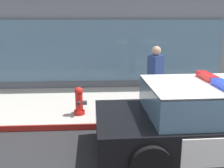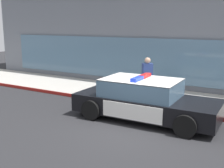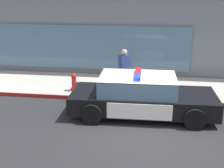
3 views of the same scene
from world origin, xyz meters
name	(u,v)px [view 1 (image 1 of 3)]	position (x,y,z in m)	size (l,w,h in m)	color
sidewalk	(180,102)	(0.00, 3.55, 0.07)	(48.00, 3.15, 0.15)	#B2ADA3
curb_red_paint	(201,124)	(0.00, 1.96, 0.08)	(28.80, 0.04, 0.14)	maroon
police_cruiser	(218,118)	(-0.16, 0.89, 0.68)	(4.87, 2.17, 1.49)	black
fire_hydrant	(79,101)	(-2.96, 2.59, 0.50)	(0.34, 0.39, 0.73)	red
pedestrian_on_sidewalk	(155,78)	(-0.95, 2.90, 1.01)	(0.47, 0.46, 1.71)	#23232D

